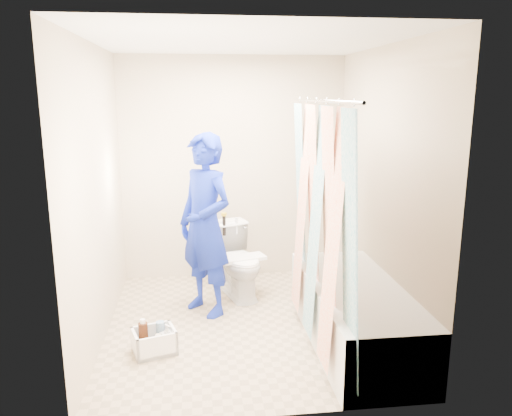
{
  "coord_description": "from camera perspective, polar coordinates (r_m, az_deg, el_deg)",
  "views": [
    {
      "loc": [
        -0.4,
        -4.06,
        2.0
      ],
      "look_at": [
        0.13,
        0.35,
        0.98
      ],
      "focal_mm": 35.0,
      "sensor_mm": 36.0,
      "label": 1
    }
  ],
  "objects": [
    {
      "name": "wall_front",
      "position": [
        2.9,
        1.26,
        -3.08
      ],
      "size": [
        2.4,
        0.02,
        2.4
      ],
      "primitive_type": "cube",
      "color": "#BCB291",
      "rests_on": "ground"
    },
    {
      "name": "tank_lid",
      "position": [
        4.93,
        -1.52,
        -5.76
      ],
      "size": [
        0.48,
        0.31,
        0.03
      ],
      "primitive_type": "cube",
      "rotation": [
        0.0,
        0.0,
        0.3
      ],
      "color": "white",
      "rests_on": "toilet"
    },
    {
      "name": "shower_curtain",
      "position": [
        3.87,
        7.06,
        -1.84
      ],
      "size": [
        0.06,
        1.75,
        1.8
      ],
      "primitive_type": "cube",
      "color": "white",
      "rests_on": "curtain_rod"
    },
    {
      "name": "toilet",
      "position": [
        5.05,
        -2.02,
        -6.05
      ],
      "size": [
        0.59,
        0.79,
        0.72
      ],
      "primitive_type": "imported",
      "rotation": [
        0.0,
        0.0,
        0.3
      ],
      "color": "white",
      "rests_on": "ground"
    },
    {
      "name": "tank_internals",
      "position": [
        5.1,
        -3.29,
        -1.74
      ],
      "size": [
        0.17,
        0.08,
        0.24
      ],
      "color": "black",
      "rests_on": "toilet"
    },
    {
      "name": "wall_left",
      "position": [
        4.21,
        -17.72,
        1.36
      ],
      "size": [
        0.02,
        2.6,
        2.4
      ],
      "primitive_type": "cube",
      "color": "#BCB291",
      "rests_on": "ground"
    },
    {
      "name": "wall_back",
      "position": [
        5.43,
        -2.6,
        4.42
      ],
      "size": [
        2.4,
        0.02,
        2.4
      ],
      "primitive_type": "cube",
      "color": "#BCB291",
      "rests_on": "ground"
    },
    {
      "name": "bathtub",
      "position": [
        4.21,
        11.23,
        -11.62
      ],
      "size": [
        0.7,
        1.75,
        0.5
      ],
      "color": "white",
      "rests_on": "ground"
    },
    {
      "name": "curtain_rod",
      "position": [
        3.75,
        7.46,
        12.05
      ],
      "size": [
        0.02,
        1.9,
        0.02
      ],
      "primitive_type": "cylinder",
      "rotation": [
        1.57,
        0.0,
        0.0
      ],
      "color": "silver",
      "rests_on": "wall_back"
    },
    {
      "name": "wall_right",
      "position": [
        4.43,
        14.38,
        2.11
      ],
      "size": [
        0.02,
        2.6,
        2.4
      ],
      "primitive_type": "cube",
      "color": "#BCB291",
      "rests_on": "ground"
    },
    {
      "name": "floor",
      "position": [
        4.54,
        -1.18,
        -13.22
      ],
      "size": [
        2.6,
        2.6,
        0.0
      ],
      "primitive_type": "plane",
      "color": "tan",
      "rests_on": "ground"
    },
    {
      "name": "plumber",
      "position": [
        4.55,
        -5.81,
        -1.98
      ],
      "size": [
        0.7,
        0.72,
        1.67
      ],
      "primitive_type": "imported",
      "rotation": [
        0.0,
        0.0,
        -0.87
      ],
      "color": "#1026A4",
      "rests_on": "ground"
    },
    {
      "name": "ceiling",
      "position": [
        4.1,
        -1.34,
        18.52
      ],
      "size": [
        2.4,
        2.6,
        0.02
      ],
      "primitive_type": "cube",
      "color": "white",
      "rests_on": "wall_back"
    },
    {
      "name": "cleaning_caddy",
      "position": [
        4.15,
        -11.39,
        -14.74
      ],
      "size": [
        0.38,
        0.34,
        0.25
      ],
      "rotation": [
        0.0,
        0.0,
        0.3
      ],
      "color": "white",
      "rests_on": "ground"
    }
  ]
}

